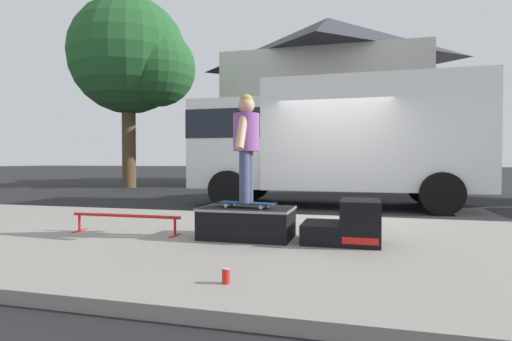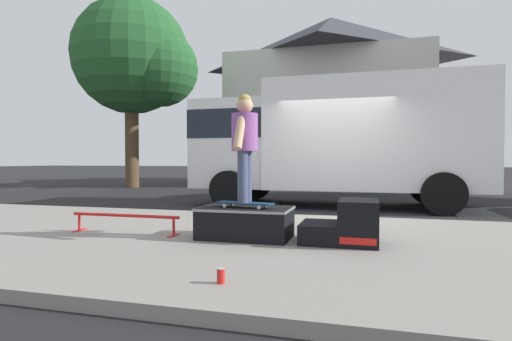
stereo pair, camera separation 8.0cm
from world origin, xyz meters
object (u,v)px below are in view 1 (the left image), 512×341
object	(u,v)px
skater_kid	(246,139)
skateboard	(246,203)
skate_box	(247,222)
grind_rail	(126,219)
soda_can	(226,276)
box_truck	(331,138)
street_tree_main	(134,59)
kicker_ramp	(348,225)

from	to	relation	value
skater_kid	skateboard	bearing A→B (deg)	75.96
skate_box	grind_rail	bearing A→B (deg)	-176.23
skater_kid	soda_can	size ratio (longest dim) A/B	11.22
box_truck	street_tree_main	size ratio (longest dim) A/B	0.87
soda_can	box_truck	xyz separation A→B (m)	(0.33, 7.10, 1.52)
skate_box	box_truck	bearing A→B (deg)	82.32
grind_rail	skate_box	bearing A→B (deg)	3.77
kicker_ramp	box_truck	distance (m)	5.38
soda_can	box_truck	world-z (taller)	box_truck
grind_rail	skateboard	xyz separation A→B (m)	(1.72, 0.10, 0.25)
grind_rail	skater_kid	size ratio (longest dim) A/B	1.18
skate_box	grind_rail	world-z (taller)	skate_box
skateboard	skater_kid	xyz separation A→B (m)	(-0.00, -0.00, 0.84)
street_tree_main	skateboard	bearing A→B (deg)	-52.29
skateboard	soda_can	bearing A→B (deg)	-78.88
skate_box	box_truck	size ratio (longest dim) A/B	0.17
skater_kid	box_truck	size ratio (longest dim) A/B	0.20
skateboard	box_truck	world-z (taller)	box_truck
kicker_ramp	soda_can	xyz separation A→B (m)	(-0.92, -1.93, -0.16)
grind_rail	skateboard	bearing A→B (deg)	3.31
skate_box	box_truck	world-z (taller)	box_truck
skater_kid	skate_box	bearing A→B (deg)	65.06
skate_box	street_tree_main	xyz separation A→B (m)	(-7.73, 9.98, 5.03)
soda_can	street_tree_main	size ratio (longest dim) A/B	0.02
soda_can	box_truck	bearing A→B (deg)	87.37
box_truck	street_tree_main	bearing A→B (deg)	150.30
kicker_ramp	skateboard	world-z (taller)	kicker_ramp
grind_rail	box_truck	xyz separation A→B (m)	(2.43, 5.28, 1.37)
box_truck	grind_rail	bearing A→B (deg)	-114.69
kicker_ramp	skater_kid	size ratio (longest dim) A/B	0.66
kicker_ramp	grind_rail	world-z (taller)	kicker_ramp
grind_rail	skater_kid	xyz separation A→B (m)	(1.72, 0.10, 1.09)
kicker_ramp	street_tree_main	xyz separation A→B (m)	(-9.03, 9.98, 5.02)
skater_kid	street_tree_main	world-z (taller)	street_tree_main
kicker_ramp	soda_can	distance (m)	2.15
street_tree_main	kicker_ramp	bearing A→B (deg)	-47.86
skate_box	kicker_ramp	world-z (taller)	kicker_ramp
skate_box	grind_rail	xyz separation A→B (m)	(-1.73, -0.11, -0.01)
skateboard	soda_can	world-z (taller)	skateboard
kicker_ramp	grind_rail	distance (m)	3.03
skate_box	skater_kid	distance (m)	1.09
soda_can	box_truck	size ratio (longest dim) A/B	0.02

